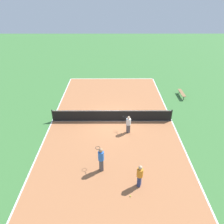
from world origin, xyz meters
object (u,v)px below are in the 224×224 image
object	(u,v)px
player_center_orange	(140,175)
tennis_ball_right_alley	(130,196)
bench	(182,93)
tennis_net	(112,115)
player_near_white	(128,123)
player_near_blue	(101,158)
tennis_ball_left_sideline	(102,149)

from	to	relation	value
player_center_orange	tennis_ball_right_alley	distance (m)	1.25
bench	tennis_ball_right_alley	world-z (taller)	bench
tennis_net	player_near_white	xyz separation A→B (m)	(-1.26, 1.67, 0.27)
tennis_ball_right_alley	player_near_white	bearing A→B (deg)	-92.49
tennis_net	tennis_ball_right_alley	world-z (taller)	tennis_net
bench	player_near_blue	bearing A→B (deg)	-36.96
tennis_net	player_near_blue	xyz separation A→B (m)	(0.68, 5.76, 0.43)
player_near_blue	tennis_ball_left_sideline	size ratio (longest dim) A/B	25.11
tennis_net	player_near_white	distance (m)	2.11
player_near_blue	bench	bearing A→B (deg)	-58.58
bench	player_near_blue	world-z (taller)	player_near_blue
tennis_ball_left_sideline	tennis_ball_right_alley	bearing A→B (deg)	113.28
bench	tennis_ball_right_alley	distance (m)	14.08
bench	tennis_ball_right_alley	bearing A→B (deg)	-26.52
player_center_orange	player_near_white	world-z (taller)	player_center_orange
player_center_orange	player_near_white	xyz separation A→B (m)	(0.28, -5.34, -0.03)
tennis_net	player_near_white	bearing A→B (deg)	127.13
bench	tennis_net	bearing A→B (deg)	-56.49
player_near_white	tennis_ball_right_alley	xyz separation A→B (m)	(0.27, 6.11, -0.79)
player_near_blue	tennis_net	bearing A→B (deg)	-28.36
tennis_net	player_center_orange	world-z (taller)	player_center_orange
tennis_net	player_near_blue	size ratio (longest dim) A/B	5.94
tennis_net	player_center_orange	size ratio (longest dim) A/B	6.70
player_near_white	tennis_ball_left_sideline	xyz separation A→B (m)	(1.99, 2.10, -0.79)
player_near_blue	player_center_orange	bearing A→B (deg)	-140.98
player_near_blue	tennis_ball_right_alley	world-z (taller)	player_near_blue
bench	tennis_ball_left_sideline	bearing A→B (deg)	-43.03
player_near_white	bench	bearing A→B (deg)	-68.91
tennis_ball_right_alley	player_center_orange	bearing A→B (deg)	-125.59
bench	player_near_white	distance (m)	8.86
player_center_orange	tennis_ball_right_alley	world-z (taller)	player_center_orange
tennis_net	tennis_ball_right_alley	size ratio (longest dim) A/B	149.28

